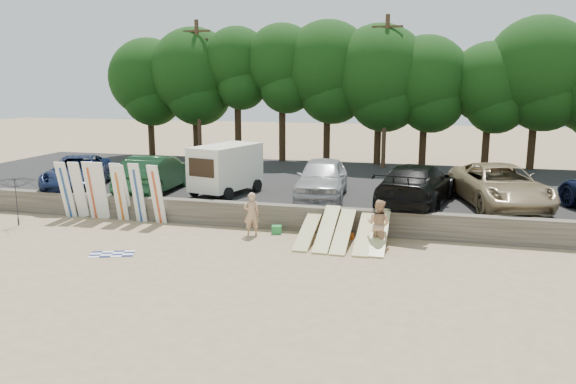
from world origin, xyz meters
name	(u,v)px	position (x,y,z in m)	size (l,w,h in m)	color
ground	(285,252)	(0.00, 0.00, 0.00)	(120.00, 120.00, 0.00)	tan
seawall	(304,218)	(0.00, 3.00, 0.50)	(44.00, 0.50, 1.00)	#6B6356
parking_lot	(335,188)	(0.00, 10.50, 0.35)	(44.00, 14.50, 0.70)	#282828
treeline	(369,73)	(0.80, 17.53, 6.37)	(34.10, 6.31, 8.99)	#382616
utility_poles	(386,89)	(2.00, 16.00, 5.43)	(25.80, 0.26, 9.00)	#473321
box_trailer	(226,167)	(-4.36, 5.88, 1.99)	(2.77, 3.95, 2.30)	silver
car_0	(78,172)	(-11.95, 5.46, 1.49)	(2.63, 5.70, 1.58)	#121D40
car_1	(156,173)	(-7.83, 5.61, 1.58)	(1.86, 5.33, 1.76)	#12321A
car_2	(322,178)	(0.11, 6.20, 1.60)	(2.12, 5.27, 1.79)	#B2B3B8
car_3	(417,185)	(4.29, 5.63, 1.60)	(2.51, 6.17, 1.79)	black
car_4	(500,185)	(7.70, 6.41, 1.57)	(2.90, 6.29, 1.75)	#9B8562
surfboard_upright_0	(66,190)	(-10.43, 2.35, 1.27)	(0.50, 0.06, 2.60)	white
surfboard_upright_1	(79,190)	(-9.86, 2.47, 1.27)	(0.50, 0.06, 2.60)	white
surfboard_upright_2	(92,190)	(-9.24, 2.51, 1.28)	(0.50, 0.06, 2.60)	white
surfboard_upright_3	(101,191)	(-8.81, 2.48, 1.28)	(0.50, 0.06, 2.60)	white
surfboard_upright_4	(119,192)	(-7.90, 2.47, 1.28)	(0.50, 0.06, 2.60)	white
surfboard_upright_5	(123,193)	(-7.79, 2.55, 1.25)	(0.50, 0.06, 2.60)	white
surfboard_upright_6	(138,193)	(-7.04, 2.47, 1.28)	(0.50, 0.06, 2.60)	white
surfboard_upright_7	(157,195)	(-6.11, 2.38, 1.28)	(0.50, 0.06, 2.60)	white
surfboard_low_0	(308,230)	(0.51, 1.51, 0.43)	(0.56, 3.00, 0.07)	#D1C883
surfboard_low_1	(327,229)	(1.24, 1.41, 0.57)	(0.56, 3.00, 0.07)	#D1C883
surfboard_low_2	(343,231)	(1.85, 1.38, 0.51)	(0.56, 3.00, 0.07)	#D1C883
surfboard_low_3	(365,233)	(2.64, 1.43, 0.49)	(0.56, 3.00, 0.07)	#D1C883
surfboard_low_4	(380,231)	(3.17, 1.47, 0.57)	(0.56, 3.00, 0.07)	#D1C883
beachgoer_a	(252,214)	(-1.79, 1.76, 0.85)	(0.62, 0.41, 1.71)	tan
beachgoer_b	(379,224)	(3.14, 1.25, 0.89)	(0.87, 0.68, 1.78)	tan
cooler	(277,230)	(-0.92, 2.24, 0.16)	(0.38, 0.30, 0.32)	green
gear_bag	(350,236)	(1.97, 2.23, 0.11)	(0.30, 0.25, 0.22)	#C65917
beach_towel	(112,254)	(-5.74, -1.75, 0.01)	(1.50, 1.50, 0.00)	white
beach_umbrella	(17,201)	(-11.58, 0.73, 1.05)	(2.28, 2.33, 2.10)	black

